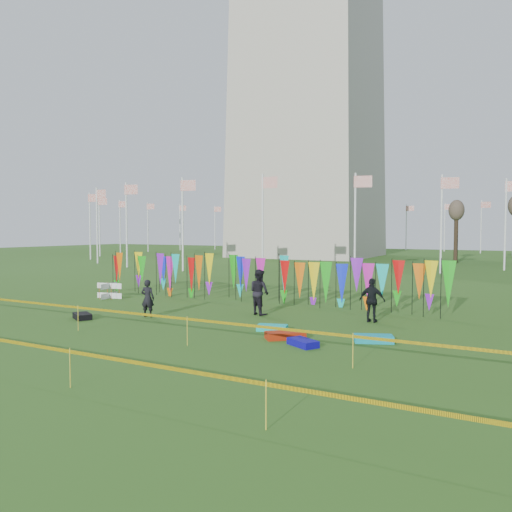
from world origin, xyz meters
The scene contains 13 objects.
ground centered at (0.00, 0.00, 0.00)m, with size 160.00×160.00×0.00m, color #2B4F16.
flagpole_ring centered at (-14.00, 48.00, 4.00)m, with size 57.40×56.16×8.00m.
banner_row centered at (0.28, 7.05, 1.32)m, with size 18.64×0.64×2.20m.
caution_tape_near centered at (-0.22, -2.26, 0.78)m, with size 26.00×0.02×0.90m.
box_kite centered at (-6.93, 4.32, 0.41)m, with size 0.73×0.73×0.81m.
person_left centered at (-1.55, 1.05, 0.76)m, with size 0.56×0.41×1.53m, color black.
person_mid centered at (2.17, 3.72, 0.95)m, with size 0.92×0.57×1.90m, color black.
person_right centered at (6.78, 4.26, 0.85)m, with size 0.99×0.56×1.69m, color black.
kite_bag_turquoise centered at (4.15, 0.98, 0.10)m, with size 1.05×0.52×0.21m, color #0CC1B8.
kite_bag_blue centered at (6.01, -0.63, 0.10)m, with size 0.99×0.52×0.21m, color #0F09A0.
kite_bag_red centered at (5.10, 0.04, 0.12)m, with size 1.26×0.58×0.23m, color #B1260B.
kite_bag_black centered at (-3.55, -0.54, 0.11)m, with size 0.98×0.57×0.23m, color black.
kite_bag_teal centered at (7.76, 0.91, 0.11)m, with size 1.19×0.57×0.23m, color #0C9AB1.
Camera 1 is at (11.93, -14.50, 3.54)m, focal length 35.00 mm.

